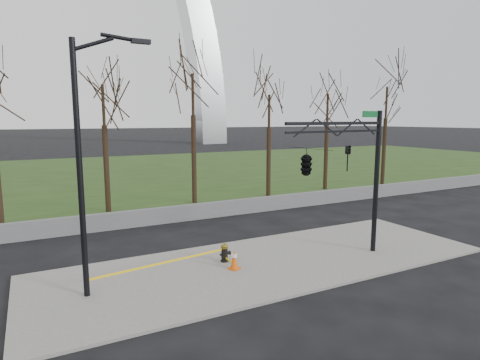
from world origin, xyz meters
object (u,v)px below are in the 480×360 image
traffic_cone (234,259)px  street_light (87,151)px  fire_hydrant (225,253)px  traffic_signal_mast (322,161)px

traffic_cone → street_light: 6.52m
traffic_cone → fire_hydrant: bearing=88.0°
traffic_signal_mast → fire_hydrant: bearing=137.9°
traffic_cone → traffic_signal_mast: bearing=-22.1°
fire_hydrant → street_light: 6.60m
fire_hydrant → traffic_signal_mast: bearing=-34.2°
fire_hydrant → traffic_signal_mast: traffic_signal_mast is taller
traffic_cone → street_light: size_ratio=0.09×
traffic_cone → street_light: (-4.96, 0.12, 4.23)m
fire_hydrant → traffic_cone: fire_hydrant is taller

